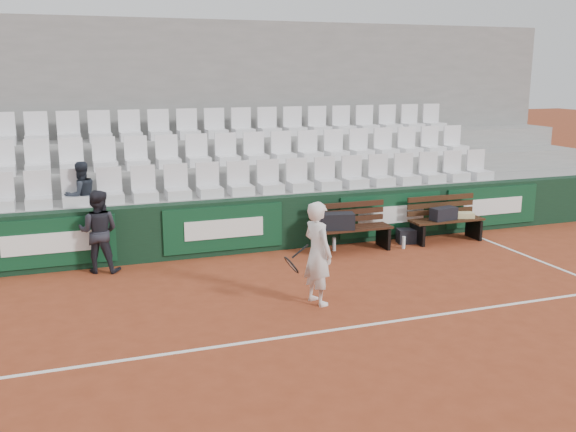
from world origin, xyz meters
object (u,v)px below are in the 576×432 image
object	(u,v)px
bench_right	(446,230)
ball_kid	(99,231)
sports_bag_left	(335,221)
water_bottle_near	(334,244)
tennis_player	(317,253)
sports_bag_right	(444,214)
spectator_c	(79,170)
bench_left	(352,239)
sports_bag_ground	(409,236)
water_bottle_far	(404,243)

from	to	relation	value
bench_right	ball_kid	size ratio (longest dim) A/B	1.07
bench_right	sports_bag_left	world-z (taller)	sports_bag_left
water_bottle_near	tennis_player	distance (m)	2.89
ball_kid	sports_bag_right	bearing A→B (deg)	-162.63
bench_right	spectator_c	bearing A→B (deg)	170.69
water_bottle_near	sports_bag_left	bearing A→B (deg)	-109.60
bench_left	water_bottle_near	world-z (taller)	bench_left
sports_bag_left	tennis_player	distance (m)	2.70
bench_right	sports_bag_right	size ratio (longest dim) A/B	2.83
sports_bag_left	sports_bag_ground	world-z (taller)	sports_bag_left
bench_left	bench_right	bearing A→B (deg)	-0.04
bench_right	spectator_c	xyz separation A→B (m)	(-6.80, 1.12, 1.38)
bench_right	sports_bag_left	size ratio (longest dim) A/B	2.14
bench_right	tennis_player	distance (m)	4.45
sports_bag_ground	water_bottle_far	distance (m)	0.46
sports_bag_ground	sports_bag_right	bearing A→B (deg)	-14.31
bench_left	sports_bag_right	distance (m)	1.97
tennis_player	ball_kid	bearing A→B (deg)	137.54
bench_right	water_bottle_near	world-z (taller)	bench_right
sports_bag_left	sports_bag_right	bearing A→B (deg)	-0.62
spectator_c	bench_left	bearing A→B (deg)	145.43
sports_bag_ground	water_bottle_near	distance (m)	1.62
sports_bag_right	tennis_player	size ratio (longest dim) A/B	0.35
bench_right	sports_bag_right	xyz separation A→B (m)	(-0.11, -0.04, 0.35)
water_bottle_near	ball_kid	size ratio (longest dim) A/B	0.18
sports_bag_right	spectator_c	size ratio (longest dim) A/B	0.44
sports_bag_left	sports_bag_right	xyz separation A→B (m)	(2.31, -0.03, -0.03)
sports_bag_right	water_bottle_far	distance (m)	1.08
water_bottle_near	water_bottle_far	xyz separation A→B (m)	(1.31, -0.31, -0.01)
water_bottle_far	sports_bag_ground	bearing A→B (deg)	47.32
bench_right	tennis_player	size ratio (longest dim) A/B	0.99
sports_bag_ground	water_bottle_far	bearing A→B (deg)	-132.68
sports_bag_right	spectator_c	distance (m)	6.87
tennis_player	sports_bag_right	bearing A→B (deg)	32.75
sports_bag_right	sports_bag_left	bearing A→B (deg)	179.38
sports_bag_right	tennis_player	world-z (taller)	tennis_player
water_bottle_far	tennis_player	xyz separation A→B (m)	(-2.66, -2.16, 0.64)
bench_left	sports_bag_ground	world-z (taller)	bench_left
bench_left	water_bottle_near	size ratio (longest dim) A/B	5.81
sports_bag_right	sports_bag_ground	bearing A→B (deg)	165.69
water_bottle_far	ball_kid	distance (m)	5.57
ball_kid	tennis_player	bearing A→B (deg)	157.44
bench_left	water_bottle_near	xyz separation A→B (m)	(-0.33, 0.10, -0.10)
water_bottle_near	ball_kid	world-z (taller)	ball_kid
sports_bag_left	water_bottle_far	size ratio (longest dim) A/B	2.96
bench_right	tennis_player	world-z (taller)	tennis_player
bench_right	sports_bag_ground	distance (m)	0.78
bench_right	sports_bag_right	world-z (taller)	sports_bag_right
sports_bag_left	sports_bag_ground	xyz separation A→B (m)	(1.66, 0.14, -0.46)
water_bottle_far	ball_kid	size ratio (longest dim) A/B	0.17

